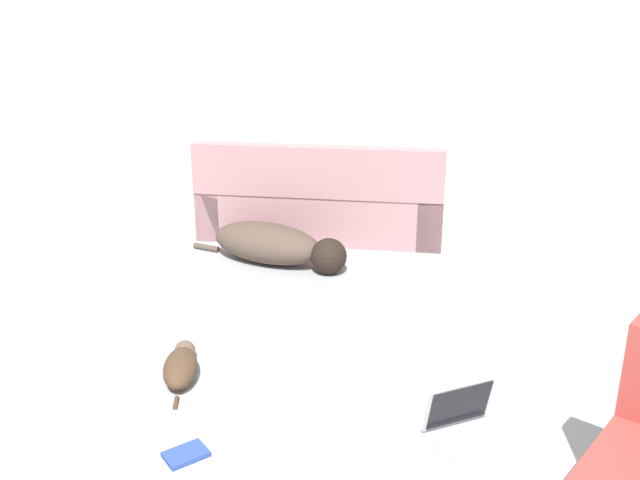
% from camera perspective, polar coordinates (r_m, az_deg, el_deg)
% --- Properties ---
extents(wall_back, '(6.53, 0.06, 2.45)m').
position_cam_1_polar(wall_back, '(6.45, 2.17, 12.77)').
color(wall_back, silver).
rests_on(wall_back, ground_plane).
extents(couch, '(2.07, 1.00, 0.83)m').
position_cam_1_polar(couch, '(6.08, 0.21, 3.05)').
color(couch, '#A3757A').
rests_on(couch, ground_plane).
extents(dog, '(1.30, 0.71, 0.31)m').
position_cam_1_polar(dog, '(5.44, -3.57, -0.38)').
color(dog, '#4C3D33').
rests_on(dog, ground_plane).
extents(cat, '(0.24, 0.58, 0.15)m').
position_cam_1_polar(cat, '(4.01, -11.06, -9.84)').
color(cat, '#473323').
rests_on(cat, ground_plane).
extents(laptop_open, '(0.46, 0.44, 0.26)m').
position_cam_1_polar(laptop_open, '(3.55, 11.54, -13.98)').
color(laptop_open, '#B7B7BC').
rests_on(laptop_open, ground_plane).
extents(book_blue, '(0.23, 0.22, 0.02)m').
position_cam_1_polar(book_blue, '(3.45, -10.68, -16.50)').
color(book_blue, '#28428E').
rests_on(book_blue, ground_plane).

